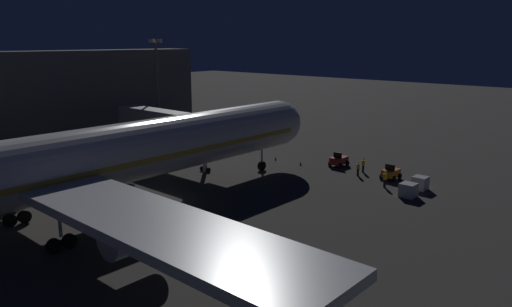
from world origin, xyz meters
name	(u,v)px	position (x,y,z in m)	size (l,w,h in m)	color
ground_plane	(156,202)	(0.00, 0.00, 0.00)	(320.00, 320.00, 0.00)	#383533
airliner_at_gate	(37,172)	(0.00, 11.96, 5.73)	(59.07, 71.53, 17.82)	silver
jet_bridge	(175,122)	(10.83, -11.70, 5.82)	(19.93, 3.40, 7.36)	#9E9E99
apron_floodlight_mast	(157,82)	(25.50, -20.06, 9.78)	(2.90, 0.50, 16.73)	#59595E
pushback_tug	(391,173)	(-14.49, -24.28, 0.78)	(1.86, 2.28, 1.95)	orange
baggage_tug_lead	(339,160)	(-6.32, -25.53, 0.78)	(1.86, 2.48, 1.95)	maroon
baggage_container_near_belt	(420,183)	(-18.90, -22.65, 0.75)	(1.55, 1.52, 1.51)	#B7BABF
baggage_container_mid_row	(408,190)	(-19.03, -19.24, 0.75)	(1.60, 1.60, 1.50)	#B7BABF
ground_crew_by_belt_loader	(385,178)	(-15.48, -20.76, 1.04)	(0.40, 0.40, 1.89)	black
ground_crew_marshaller_fwd	(358,168)	(-10.67, -23.05, 0.98)	(0.40, 0.40, 1.77)	black
ground_crew_by_tug	(363,164)	(-10.33, -24.95, 1.02)	(0.40, 0.40, 1.85)	black
traffic_cone_nose_port	(301,163)	(-2.20, -22.48, 0.28)	(0.36, 0.36, 0.55)	orange
traffic_cone_nose_starboard	(276,158)	(2.20, -22.48, 0.28)	(0.36, 0.36, 0.55)	orange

